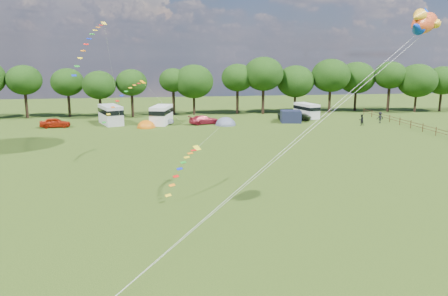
{
  "coord_description": "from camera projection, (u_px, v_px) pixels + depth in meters",
  "views": [
    {
      "loc": [
        -4.6,
        -22.62,
        10.65
      ],
      "look_at": [
        0.0,
        8.0,
        4.0
      ],
      "focal_mm": 35.0,
      "sensor_mm": 36.0,
      "label": 1
    }
  ],
  "objects": [
    {
      "name": "campervan_d",
      "position": [
        307.0,
        110.0,
        74.61
      ],
      "size": [
        3.4,
        5.42,
        2.47
      ],
      "rotation": [
        0.0,
        0.0,
        1.84
      ],
      "color": "silver",
      "rests_on": "ground"
    },
    {
      "name": "campervan_b",
      "position": [
        111.0,
        114.0,
        67.8
      ],
      "size": [
        4.44,
        6.5,
        2.94
      ],
      "rotation": [
        0.0,
        0.0,
        1.92
      ],
      "color": "#B4B5B7",
      "rests_on": "ground"
    },
    {
      "name": "car_a",
      "position": [
        55.0,
        123.0,
        64.76
      ],
      "size": [
        4.45,
        1.9,
        1.46
      ],
      "primitive_type": "imported",
      "rotation": [
        0.0,
        0.0,
        1.61
      ],
      "color": "#A51F0A",
      "rests_on": "ground"
    },
    {
      "name": "tent_greyblue",
      "position": [
        226.0,
        125.0,
        67.23
      ],
      "size": [
        3.24,
        3.55,
        2.41
      ],
      "color": "#525A6E",
      "rests_on": "ground"
    },
    {
      "name": "car_d",
      "position": [
        294.0,
        116.0,
        71.89
      ],
      "size": [
        6.04,
        3.68,
        1.54
      ],
      "primitive_type": "imported",
      "rotation": [
        0.0,
        0.0,
        1.36
      ],
      "color": "black",
      "rests_on": "ground"
    },
    {
      "name": "awning_navy",
      "position": [
        291.0,
        116.0,
        69.57
      ],
      "size": [
        3.45,
        2.96,
        1.94
      ],
      "primitive_type": "cube",
      "rotation": [
        0.0,
        0.0,
        -0.15
      ],
      "color": "#181C33",
      "rests_on": "ground"
    },
    {
      "name": "walker_b",
      "position": [
        380.0,
        118.0,
        68.84
      ],
      "size": [
        1.23,
        0.7,
        1.8
      ],
      "primitive_type": "imported",
      "rotation": [
        0.0,
        0.0,
        3.29
      ],
      "color": "black",
      "rests_on": "ground"
    },
    {
      "name": "streamer_kite_a",
      "position": [
        92.0,
        40.0,
        46.72
      ],
      "size": [
        3.33,
        5.54,
        5.75
      ],
      "rotation": [
        0.0,
        0.0,
        0.64
      ],
      "color": "yellow",
      "rests_on": "ground"
    },
    {
      "name": "tent_orange",
      "position": [
        146.0,
        127.0,
        64.87
      ],
      "size": [
        2.75,
        3.01,
        2.15
      ],
      "color": "#C35D09",
      "rests_on": "ground"
    },
    {
      "name": "campervan_c",
      "position": [
        161.0,
        114.0,
        68.1
      ],
      "size": [
        3.83,
        6.21,
        2.83
      ],
      "rotation": [
        0.0,
        0.0,
        1.32
      ],
      "color": "silver",
      "rests_on": "ground"
    },
    {
      "name": "walker_a",
      "position": [
        361.0,
        120.0,
        66.64
      ],
      "size": [
        0.89,
        0.62,
        1.7
      ],
      "primitive_type": "imported",
      "rotation": [
        0.0,
        0.0,
        3.29
      ],
      "color": "black",
      "rests_on": "ground"
    },
    {
      "name": "streamer_kite_b",
      "position": [
        127.0,
        94.0,
        43.55
      ],
      "size": [
        4.17,
        4.63,
        3.77
      ],
      "rotation": [
        0.0,
        0.0,
        0.98
      ],
      "color": "orange",
      "rests_on": "ground"
    },
    {
      "name": "car_c",
      "position": [
        204.0,
        120.0,
        67.94
      ],
      "size": [
        4.94,
        3.24,
        1.37
      ],
      "primitive_type": "imported",
      "rotation": [
        0.0,
        0.0,
        1.89
      ],
      "color": "maroon",
      "rests_on": "ground"
    },
    {
      "name": "fish_kite",
      "position": [
        423.0,
        22.0,
        26.15
      ],
      "size": [
        3.33,
        2.97,
        1.9
      ],
      "rotation": [
        0.0,
        -0.21,
        0.68
      ],
      "color": "#E1491A",
      "rests_on": "ground"
    },
    {
      "name": "car_b",
      "position": [
        162.0,
        120.0,
        67.99
      ],
      "size": [
        3.55,
        2.13,
        1.18
      ],
      "primitive_type": "imported",
      "rotation": [
        0.0,
        0.0,
        1.29
      ],
      "color": "gray",
      "rests_on": "ground"
    },
    {
      "name": "streamer_kite_c",
      "position": [
        186.0,
        162.0,
        34.05
      ],
      "size": [
        3.13,
        4.88,
        2.78
      ],
      "rotation": [
        0.0,
        0.0,
        0.63
      ],
      "color": "yellow",
      "rests_on": "ground"
    },
    {
      "name": "ground_plane",
      "position": [
        245.0,
        246.0,
        24.77
      ],
      "size": [
        180.0,
        180.0,
        0.0
      ],
      "primitive_type": "plane",
      "color": "black",
      "rests_on": "ground"
    },
    {
      "name": "tree_line",
      "position": [
        214.0,
        79.0,
        77.38
      ],
      "size": [
        102.98,
        10.98,
        10.27
      ],
      "color": "black",
      "rests_on": "ground"
    },
    {
      "name": "fence",
      "position": [
        417.0,
        125.0,
        62.63
      ],
      "size": [
        0.12,
        33.12,
        1.2
      ],
      "color": "#472D19",
      "rests_on": "ground"
    }
  ]
}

